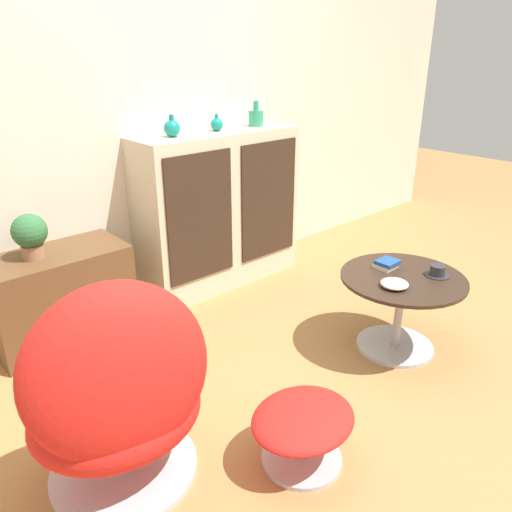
{
  "coord_description": "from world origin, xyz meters",
  "views": [
    {
      "loc": [
        -1.55,
        -1.26,
        1.55
      ],
      "look_at": [
        0.03,
        0.51,
        0.55
      ],
      "focal_mm": 35.0,
      "sensor_mm": 36.0,
      "label": 1
    }
  ],
  "objects_px": {
    "tv_console": "(60,296)",
    "potted_plant": "(30,234)",
    "bowl": "(394,284)",
    "egg_chair": "(118,396)",
    "coffee_table": "(400,301)",
    "vase_inner_left": "(217,124)",
    "sideboard": "(219,210)",
    "vase_leftmost": "(172,128)",
    "book_stack": "(387,264)",
    "teacup": "(437,271)",
    "vase_inner_right": "(256,117)",
    "ottoman": "(303,424)"
  },
  "relations": [
    {
      "from": "sideboard",
      "to": "vase_inner_left",
      "type": "relative_size",
      "value": 10.83
    },
    {
      "from": "egg_chair",
      "to": "teacup",
      "type": "bearing_deg",
      "value": -8.79
    },
    {
      "from": "sideboard",
      "to": "ottoman",
      "type": "distance_m",
      "value": 1.78
    },
    {
      "from": "egg_chair",
      "to": "coffee_table",
      "type": "distance_m",
      "value": 1.57
    },
    {
      "from": "egg_chair",
      "to": "bowl",
      "type": "xyz_separation_m",
      "value": [
        1.42,
        -0.19,
        0.05
      ]
    },
    {
      "from": "tv_console",
      "to": "potted_plant",
      "type": "xyz_separation_m",
      "value": [
        -0.1,
        0.0,
        0.39
      ]
    },
    {
      "from": "potted_plant",
      "to": "teacup",
      "type": "distance_m",
      "value": 2.13
    },
    {
      "from": "tv_console",
      "to": "vase_leftmost",
      "type": "bearing_deg",
      "value": 0.82
    },
    {
      "from": "vase_inner_right",
      "to": "vase_inner_left",
      "type": "bearing_deg",
      "value": -180.0
    },
    {
      "from": "egg_chair",
      "to": "book_stack",
      "type": "relative_size",
      "value": 6.94
    },
    {
      "from": "tv_console",
      "to": "teacup",
      "type": "xyz_separation_m",
      "value": [
        1.46,
        -1.44,
        0.2
      ]
    },
    {
      "from": "bowl",
      "to": "ottoman",
      "type": "bearing_deg",
      "value": -167.83
    },
    {
      "from": "ottoman",
      "to": "vase_leftmost",
      "type": "relative_size",
      "value": 3.34
    },
    {
      "from": "teacup",
      "to": "ottoman",
      "type": "bearing_deg",
      "value": -174.41
    },
    {
      "from": "coffee_table",
      "to": "teacup",
      "type": "height_order",
      "value": "teacup"
    },
    {
      "from": "tv_console",
      "to": "coffee_table",
      "type": "height_order",
      "value": "tv_console"
    },
    {
      "from": "potted_plant",
      "to": "vase_inner_right",
      "type": "bearing_deg",
      "value": 0.4
    },
    {
      "from": "vase_inner_left",
      "to": "bowl",
      "type": "distance_m",
      "value": 1.52
    },
    {
      "from": "vase_leftmost",
      "to": "book_stack",
      "type": "distance_m",
      "value": 1.47
    },
    {
      "from": "tv_console",
      "to": "ottoman",
      "type": "relative_size",
      "value": 1.71
    },
    {
      "from": "tv_console",
      "to": "bowl",
      "type": "height_order",
      "value": "tv_console"
    },
    {
      "from": "egg_chair",
      "to": "tv_console",
      "type": "bearing_deg",
      "value": 78.31
    },
    {
      "from": "teacup",
      "to": "book_stack",
      "type": "distance_m",
      "value": 0.26
    },
    {
      "from": "ottoman",
      "to": "coffee_table",
      "type": "height_order",
      "value": "coffee_table"
    },
    {
      "from": "potted_plant",
      "to": "bowl",
      "type": "relative_size",
      "value": 1.72
    },
    {
      "from": "sideboard",
      "to": "ottoman",
      "type": "xyz_separation_m",
      "value": [
        -0.81,
        -1.55,
        -0.34
      ]
    },
    {
      "from": "egg_chair",
      "to": "vase_leftmost",
      "type": "xyz_separation_m",
      "value": [
        1.05,
        1.19,
        0.7
      ]
    },
    {
      "from": "sideboard",
      "to": "vase_inner_right",
      "type": "xyz_separation_m",
      "value": [
        0.34,
        0.0,
        0.58
      ]
    },
    {
      "from": "ottoman",
      "to": "vase_inner_right",
      "type": "height_order",
      "value": "vase_inner_right"
    },
    {
      "from": "tv_console",
      "to": "egg_chair",
      "type": "height_order",
      "value": "egg_chair"
    },
    {
      "from": "sideboard",
      "to": "egg_chair",
      "type": "relative_size",
      "value": 1.31
    },
    {
      "from": "coffee_table",
      "to": "bowl",
      "type": "bearing_deg",
      "value": -164.72
    },
    {
      "from": "egg_chair",
      "to": "potted_plant",
      "type": "distance_m",
      "value": 1.21
    },
    {
      "from": "vase_inner_left",
      "to": "teacup",
      "type": "distance_m",
      "value": 1.61
    },
    {
      "from": "ottoman",
      "to": "vase_leftmost",
      "type": "distance_m",
      "value": 1.87
    },
    {
      "from": "coffee_table",
      "to": "vase_inner_left",
      "type": "bearing_deg",
      "value": 97.43
    },
    {
      "from": "tv_console",
      "to": "egg_chair",
      "type": "relative_size",
      "value": 0.85
    },
    {
      "from": "ottoman",
      "to": "tv_console",
      "type": "bearing_deg",
      "value": 102.0
    },
    {
      "from": "vase_leftmost",
      "to": "vase_inner_left",
      "type": "bearing_deg",
      "value": 0.0
    },
    {
      "from": "potted_plant",
      "to": "bowl",
      "type": "xyz_separation_m",
      "value": [
        1.27,
        -1.37,
        -0.2
      ]
    },
    {
      "from": "sideboard",
      "to": "egg_chair",
      "type": "height_order",
      "value": "sideboard"
    },
    {
      "from": "sideboard",
      "to": "potted_plant",
      "type": "bearing_deg",
      "value": -179.67
    },
    {
      "from": "coffee_table",
      "to": "vase_inner_left",
      "type": "distance_m",
      "value": 1.57
    },
    {
      "from": "potted_plant",
      "to": "teacup",
      "type": "xyz_separation_m",
      "value": [
        1.55,
        -1.44,
        -0.2
      ]
    },
    {
      "from": "vase_inner_left",
      "to": "book_stack",
      "type": "xyz_separation_m",
      "value": [
        0.21,
        -1.21,
        -0.63
      ]
    },
    {
      "from": "tv_console",
      "to": "egg_chair",
      "type": "distance_m",
      "value": 1.21
    },
    {
      "from": "vase_leftmost",
      "to": "book_stack",
      "type": "height_order",
      "value": "vase_leftmost"
    },
    {
      "from": "egg_chair",
      "to": "ottoman",
      "type": "height_order",
      "value": "egg_chair"
    },
    {
      "from": "vase_leftmost",
      "to": "vase_inner_right",
      "type": "xyz_separation_m",
      "value": [
        0.67,
        0.0,
        0.01
      ]
    },
    {
      "from": "sideboard",
      "to": "vase_leftmost",
      "type": "distance_m",
      "value": 0.66
    }
  ]
}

